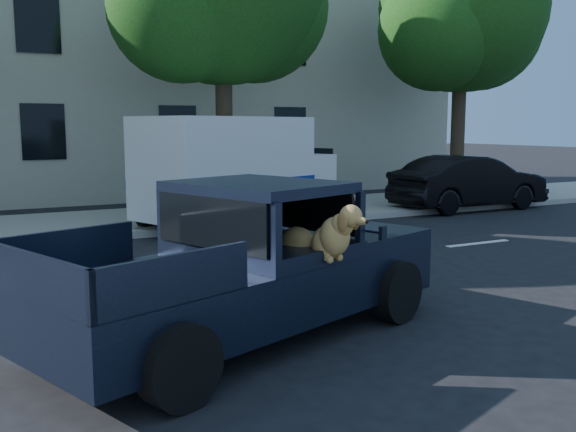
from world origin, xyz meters
The scene contains 8 objects.
ground centered at (0.00, 0.00, 0.00)m, with size 120.00×120.00×0.00m, color black.
far_sidewalk centered at (0.00, 9.20, 0.07)m, with size 60.00×4.00×0.15m, color gray.
lane_stripes centered at (2.00, 3.40, 0.01)m, with size 21.60×0.14×0.01m, color silver, non-canonical shape.
street_tree_right centered at (13.03, 9.62, 5.71)m, with size 6.00×5.20×8.60m.
building_main centered at (3.00, 16.50, 4.50)m, with size 26.00×6.00×9.00m, color #BFB59D.
pickup_truck centered at (1.38, 0.23, 0.59)m, with size 5.25×3.44×1.75m.
mail_truck centered at (4.38, 7.48, 1.12)m, with size 5.13×3.65×2.57m.
parked_sedan centered at (11.58, 7.51, 0.77)m, with size 4.68×1.63×1.54m, color black.
Camera 1 is at (-1.36, -6.16, 2.38)m, focal length 40.00 mm.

